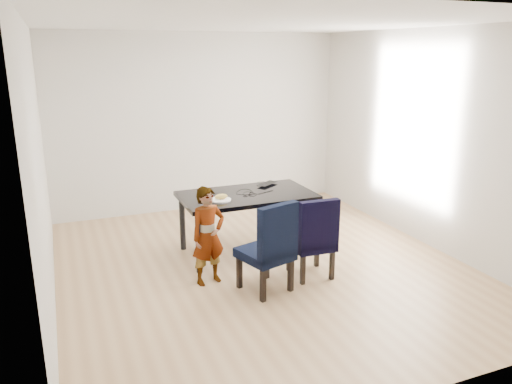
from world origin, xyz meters
name	(u,v)px	position (x,y,z in m)	size (l,w,h in m)	color
floor	(262,267)	(0.00, 0.00, -0.01)	(4.50, 5.00, 0.01)	tan
ceiling	(263,22)	(0.00, 0.00, 2.71)	(4.50, 5.00, 0.01)	white
wall_back	(199,123)	(0.00, 2.50, 1.35)	(4.50, 0.01, 2.70)	beige
wall_front	(415,223)	(0.00, -2.50, 1.35)	(4.50, 0.01, 2.70)	white
wall_left	(39,171)	(-2.25, 0.00, 1.35)	(0.01, 5.00, 2.70)	silver
wall_right	(428,139)	(2.25, 0.00, 1.35)	(0.01, 5.00, 2.70)	white
dining_table	(247,223)	(0.00, 0.50, 0.38)	(1.60, 0.90, 0.75)	black
chair_left	(265,246)	(-0.20, -0.53, 0.49)	(0.47, 0.49, 0.98)	black
chair_right	(311,236)	(0.40, -0.40, 0.46)	(0.44, 0.46, 0.92)	black
child	(208,236)	(-0.69, -0.15, 0.53)	(0.39, 0.26, 1.07)	#FF5D15
plate	(220,200)	(-0.38, 0.36, 0.76)	(0.25, 0.25, 0.01)	white
sandwich	(221,197)	(-0.37, 0.36, 0.79)	(0.16, 0.07, 0.06)	#BA9842
laptop	(264,184)	(0.37, 0.82, 0.76)	(0.31, 0.20, 0.02)	black
cable_tangle	(250,195)	(0.01, 0.43, 0.75)	(0.16, 0.16, 0.01)	black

